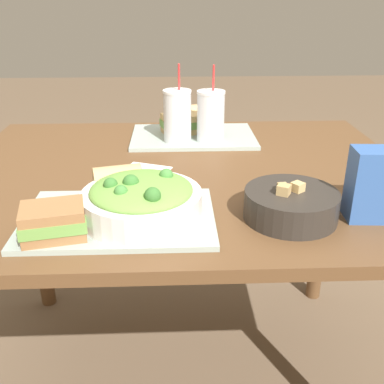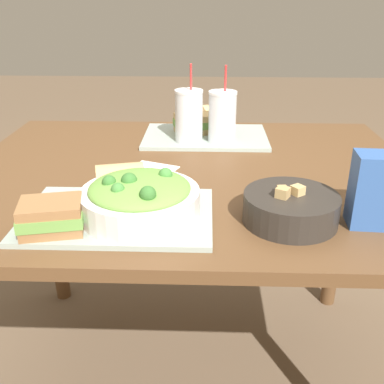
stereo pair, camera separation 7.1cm
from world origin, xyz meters
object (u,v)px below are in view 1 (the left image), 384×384
Objects in this scene: napkin_folded at (146,170)px; soup_bowl at (291,204)px; chip_bag at (382,185)px; sandwich_near at (53,221)px; baguette_near at (119,182)px; salad_bowl at (142,199)px; drink_cup_red at (211,118)px; drink_cup_dark at (177,118)px; baguette_far at (188,116)px; sandwich_far at (182,124)px.

soup_bowl is at bearing -42.10° from napkin_folded.
napkin_folded is (-0.52, 0.31, -0.08)m from chip_bag.
baguette_near is (0.11, 0.18, 0.01)m from sandwich_near.
drink_cup_red is at bearing 70.61° from salad_bowl.
soup_bowl is at bearing -65.54° from drink_cup_dark.
drink_cup_dark is at bearing 55.12° from sandwich_near.
baguette_far is (-0.20, 0.69, 0.02)m from soup_bowl.
drink_cup_dark is at bearing 81.26° from salad_bowl.
soup_bowl is 0.58m from drink_cup_dark.
sandwich_near is at bearing -170.52° from chip_bag.
drink_cup_red is at bearing 104.25° from soup_bowl.
drink_cup_dark is (-0.02, -0.09, 0.05)m from sandwich_far.
drink_cup_dark is at bearing -116.46° from sandwich_far.
drink_cup_red is 1.52× the size of chip_bag.
chip_bag is at bearing -2.38° from soup_bowl.
sandwich_near is 1.14× the size of baguette_near.
drink_cup_dark is (-0.24, 0.53, 0.05)m from soup_bowl.
drink_cup_dark is 0.26m from napkin_folded.
drink_cup_dark reaches higher than soup_bowl.
drink_cup_red is (0.11, -0.00, -0.00)m from drink_cup_dark.
chip_bag is (0.51, -0.00, 0.02)m from salad_bowl.
baguette_near is 0.52× the size of drink_cup_red.
sandwich_far is 0.76m from chip_bag.
chip_bag is at bearing -167.70° from baguette_far.
drink_cup_red is (-0.13, 0.53, 0.05)m from soup_bowl.
baguette_far is (0.29, 0.77, 0.01)m from sandwich_near.
napkin_folded is (-0.01, 0.31, -0.05)m from salad_bowl.
salad_bowl is 1.74× the size of sandwich_far.
napkin_folded is at bearing 153.23° from chip_bag.
salad_bowl is at bearing -115.92° from sandwich_far.
sandwich_near is 0.59× the size of drink_cup_dark.
drink_cup_red is 1.64× the size of napkin_folded.
drink_cup_dark reaches higher than sandwich_far.
napkin_folded is (-0.13, -0.39, -0.05)m from baguette_far.
napkin_folded is at bearing -125.26° from sandwich_far.
salad_bowl is 0.18m from sandwich_near.
chip_bag is (0.19, -0.01, 0.05)m from soup_bowl.
drink_cup_dark is at bearing 68.48° from napkin_folded.
salad_bowl is at bearing -98.74° from drink_cup_dark.
sandwich_near is 0.90× the size of chip_bag.
soup_bowl is 0.45m from napkin_folded.
drink_cup_dark is (0.08, 0.54, 0.03)m from salad_bowl.
baguette_near is at bearing -119.89° from drink_cup_red.
napkin_folded is at bearing 144.62° from baguette_far.
soup_bowl is at bearing -3.33° from sandwich_near.
napkin_folded is (-0.09, -0.23, -0.09)m from drink_cup_dark.
drink_cup_red is 0.31m from napkin_folded.
salad_bowl is 0.12m from baguette_near.
chip_bag is at bearing -114.77° from baguette_near.
drink_cup_red is (0.09, -0.09, 0.04)m from sandwich_far.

